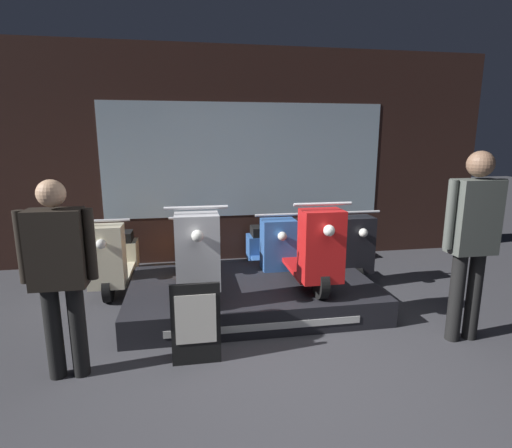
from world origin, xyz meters
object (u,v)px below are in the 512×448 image
at_px(scooter_backrow_2, 270,250).
at_px(scooter_backrow_3, 340,246).
at_px(scooter_backrow_0, 114,257).
at_px(price_sign_board, 196,324).
at_px(person_left_browsing, 59,267).
at_px(person_right_browsing, 472,232).
at_px(scooter_display_right, 306,248).
at_px(scooter_backrow_1, 195,253).
at_px(scooter_display_left, 197,253).

xyz_separation_m(scooter_backrow_2, scooter_backrow_3, (1.02, 0.00, 0.00)).
relative_size(scooter_backrow_0, price_sign_board, 2.17).
bearing_deg(person_left_browsing, person_right_browsing, 0.00).
distance_m(scooter_display_right, price_sign_board, 1.67).
bearing_deg(scooter_backrow_2, scooter_backrow_1, 180.00).
height_order(scooter_display_right, person_left_browsing, person_left_browsing).
distance_m(scooter_display_right, scooter_backrow_3, 1.30).
bearing_deg(person_left_browsing, scooter_backrow_3, 33.16).
height_order(scooter_display_left, scooter_backrow_1, scooter_display_left).
xyz_separation_m(scooter_display_right, person_right_browsing, (1.23, -1.04, 0.37)).
bearing_deg(price_sign_board, scooter_backrow_1, 88.93).
bearing_deg(scooter_display_left, scooter_display_right, 0.00).
bearing_deg(scooter_backrow_2, price_sign_board, -117.56).
bearing_deg(scooter_display_right, scooter_backrow_3, 50.38).
relative_size(scooter_display_right, scooter_backrow_2, 1.00).
relative_size(scooter_backrow_0, scooter_backrow_2, 1.00).
relative_size(scooter_backrow_0, person_right_browsing, 0.88).
bearing_deg(scooter_backrow_0, person_left_browsing, -91.06).
bearing_deg(scooter_backrow_3, scooter_backrow_1, 180.00).
distance_m(scooter_backrow_2, price_sign_board, 2.28).
height_order(scooter_display_right, price_sign_board, scooter_display_right).
distance_m(scooter_display_right, person_left_browsing, 2.52).
distance_m(scooter_display_right, person_right_browsing, 1.66).
relative_size(scooter_display_left, scooter_backrow_1, 1.00).
distance_m(scooter_display_left, scooter_backrow_0, 1.44).
bearing_deg(price_sign_board, scooter_backrow_3, 44.29).
distance_m(scooter_backrow_2, scooter_backrow_3, 1.02).
distance_m(scooter_display_right, scooter_backrow_1, 1.59).
bearing_deg(scooter_display_left, scooter_backrow_3, 25.68).
bearing_deg(scooter_backrow_1, price_sign_board, -91.07).
distance_m(scooter_display_left, scooter_backrow_2, 1.43).
xyz_separation_m(scooter_backrow_1, scooter_backrow_2, (1.02, 0.00, 0.00)).
height_order(scooter_backrow_1, person_left_browsing, person_left_browsing).
bearing_deg(scooter_backrow_2, person_left_browsing, -135.74).
relative_size(scooter_backrow_1, person_left_browsing, 0.98).
height_order(scooter_backrow_3, person_left_browsing, person_left_browsing).
xyz_separation_m(scooter_backrow_1, person_left_browsing, (-1.06, -2.02, 0.53)).
xyz_separation_m(scooter_backrow_0, scooter_backrow_2, (2.04, 0.00, 0.00)).
distance_m(scooter_display_left, person_right_browsing, 2.70).
relative_size(person_left_browsing, price_sign_board, 2.21).
relative_size(scooter_display_right, person_left_browsing, 0.98).
relative_size(scooter_backrow_0, scooter_backrow_3, 1.00).
xyz_separation_m(person_left_browsing, price_sign_board, (1.02, -0.00, -0.56)).
bearing_deg(scooter_backrow_3, scooter_display_right, -129.62).
relative_size(person_right_browsing, price_sign_board, 2.47).
height_order(scooter_backrow_1, person_right_browsing, person_right_browsing).
height_order(scooter_display_right, scooter_backrow_0, scooter_display_right).
bearing_deg(scooter_backrow_1, scooter_display_right, -38.46).
xyz_separation_m(scooter_backrow_0, price_sign_board, (0.98, -2.02, -0.02)).
xyz_separation_m(scooter_display_left, scooter_backrow_3, (2.03, 0.98, -0.28)).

